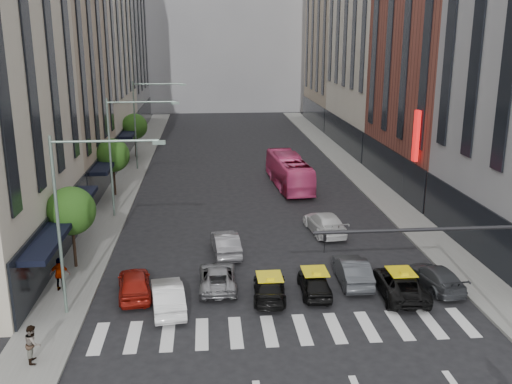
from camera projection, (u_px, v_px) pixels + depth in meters
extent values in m
plane|color=black|center=(295.00, 346.00, 25.85)|extent=(160.00, 160.00, 0.00)
cube|color=slate|center=(125.00, 184.00, 53.65)|extent=(3.00, 96.00, 0.15)
cube|color=slate|center=(364.00, 179.00, 55.61)|extent=(3.00, 96.00, 0.15)
cube|color=tan|center=(47.00, 55.00, 48.08)|extent=(8.00, 16.00, 24.00)
cube|color=gray|center=(112.00, 25.00, 82.79)|extent=(8.00, 18.00, 30.00)
cube|color=brown|center=(442.00, 42.00, 49.74)|extent=(8.00, 18.00, 26.00)
cube|color=tan|center=(342.00, 32.00, 85.95)|extent=(8.00, 18.00, 28.00)
cube|color=gray|center=(224.00, 9.00, 102.64)|extent=(30.00, 10.00, 36.00)
cylinder|color=black|center=(74.00, 242.00, 33.99)|extent=(0.18, 0.18, 3.15)
sphere|color=#1E4112|center=(71.00, 211.00, 33.47)|extent=(2.88, 2.88, 2.88)
cylinder|color=black|center=(114.00, 177.00, 49.35)|extent=(0.18, 0.18, 3.15)
sphere|color=#1E4112|center=(113.00, 155.00, 48.83)|extent=(2.88, 2.88, 2.88)
cylinder|color=black|center=(136.00, 143.00, 64.71)|extent=(0.18, 0.18, 3.15)
sphere|color=#1E4112|center=(135.00, 126.00, 64.19)|extent=(2.88, 2.88, 2.88)
cylinder|color=gray|center=(58.00, 228.00, 27.52)|extent=(0.16, 0.16, 9.00)
cylinder|color=gray|center=(105.00, 141.00, 26.61)|extent=(5.00, 0.12, 0.12)
cube|color=gray|center=(159.00, 142.00, 26.85)|extent=(0.60, 0.25, 0.18)
cylinder|color=gray|center=(111.00, 158.00, 42.87)|extent=(0.16, 0.16, 9.00)
cylinder|color=gray|center=(141.00, 102.00, 41.97)|extent=(5.00, 0.12, 0.12)
cube|color=gray|center=(175.00, 103.00, 42.20)|extent=(0.60, 0.25, 0.18)
cylinder|color=gray|center=(135.00, 126.00, 58.23)|extent=(0.16, 0.16, 9.00)
cylinder|color=gray|center=(158.00, 84.00, 57.32)|extent=(5.00, 0.12, 0.12)
cube|color=gray|center=(183.00, 85.00, 57.56)|extent=(0.60, 0.25, 0.18)
cylinder|color=black|center=(431.00, 229.00, 23.81)|extent=(10.00, 0.16, 0.16)
imported|color=black|center=(325.00, 244.00, 23.56)|extent=(0.13, 0.16, 0.80)
cube|color=red|center=(416.00, 136.00, 44.52)|extent=(0.30, 0.70, 4.00)
imported|color=maroon|center=(134.00, 283.00, 30.67)|extent=(2.29, 4.47, 1.46)
imported|color=silver|center=(168.00, 296.00, 29.16)|extent=(2.14, 4.62, 1.47)
imported|color=gray|center=(218.00, 277.00, 31.74)|extent=(2.07, 4.47, 1.24)
imported|color=black|center=(269.00, 287.00, 30.45)|extent=(2.07, 4.34, 1.22)
imported|color=black|center=(315.00, 283.00, 30.91)|extent=(1.66, 3.89, 1.31)
imported|color=#393C40|center=(352.00, 270.00, 32.32)|extent=(1.70, 4.55, 1.49)
imported|color=black|center=(400.00, 284.00, 30.72)|extent=(2.62, 5.07, 1.37)
imported|color=#36393D|center=(436.00, 277.00, 31.68)|extent=(2.34, 4.62, 1.29)
imported|color=gray|center=(225.00, 243.00, 36.53)|extent=(1.98, 4.61, 1.48)
imported|color=silver|center=(325.00, 223.00, 40.43)|extent=(2.62, 5.36, 1.50)
imported|color=#D53E77|center=(289.00, 172.00, 52.44)|extent=(3.17, 10.71, 2.94)
imported|color=gray|center=(33.00, 343.00, 24.20)|extent=(0.79, 0.93, 1.69)
imported|color=gray|center=(60.00, 274.00, 30.97)|extent=(1.11, 0.49, 1.86)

